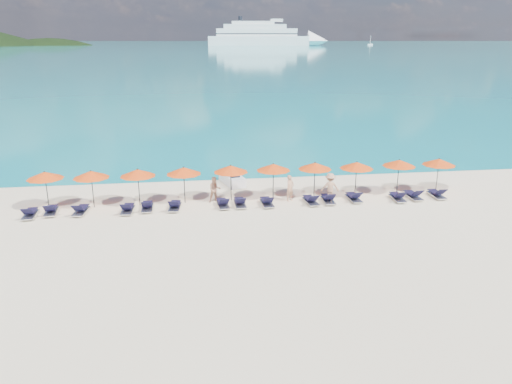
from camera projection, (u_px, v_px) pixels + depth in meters
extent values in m
plane|color=beige|center=(264.00, 231.00, 25.98)|extent=(1400.00, 1400.00, 0.00)
cube|color=#1FA9B2|center=(188.00, 44.00, 650.07)|extent=(1600.00, 1300.00, 0.01)
ellipsoid|color=black|center=(53.00, 79.00, 546.77)|extent=(162.00, 126.00, 85.50)
cube|color=white|center=(258.00, 41.00, 525.74)|extent=(106.51, 29.41, 9.56)
cone|color=white|center=(318.00, 41.00, 527.88)|extent=(23.00, 23.00, 21.03)
cube|color=white|center=(257.00, 32.00, 523.10)|extent=(85.30, 24.48, 7.65)
cube|color=white|center=(255.00, 27.00, 521.32)|extent=(66.28, 20.71, 4.78)
cube|color=white|center=(253.00, 23.00, 520.11)|extent=(45.07, 15.78, 3.35)
cube|color=black|center=(257.00, 34.00, 523.53)|extent=(86.37, 24.77, 0.86)
cube|color=black|center=(257.00, 30.00, 522.53)|extent=(84.24, 24.18, 0.86)
cylinder|color=black|center=(240.00, 19.00, 518.52)|extent=(4.21, 4.21, 5.26)
cube|color=white|center=(296.00, 44.00, 548.77)|extent=(6.09, 2.03, 1.63)
cylinder|color=white|center=(296.00, 39.00, 547.19)|extent=(0.37, 0.37, 10.16)
cube|color=white|center=(370.00, 44.00, 548.56)|extent=(5.72, 1.91, 1.52)
cylinder|color=white|center=(370.00, 40.00, 547.08)|extent=(0.34, 0.34, 9.53)
cube|color=white|center=(232.00, 179.00, 34.12)|extent=(1.71, 2.90, 0.62)
cube|color=black|center=(233.00, 174.00, 33.78)|extent=(0.85, 1.25, 0.40)
cylinder|color=black|center=(229.00, 168.00, 34.53)|extent=(0.62, 0.23, 0.07)
imported|color=tan|center=(290.00, 188.00, 30.52)|extent=(0.71, 0.67, 1.62)
imported|color=tan|center=(215.00, 190.00, 30.28)|extent=(0.84, 0.57, 1.59)
imported|color=tan|center=(330.00, 187.00, 30.54)|extent=(1.18, 0.66, 1.74)
cylinder|color=black|center=(47.00, 190.00, 29.09)|extent=(0.05, 0.05, 2.20)
cone|color=#DF430E|center=(45.00, 175.00, 28.81)|extent=(2.10, 2.10, 0.42)
sphere|color=black|center=(44.00, 172.00, 28.75)|extent=(0.08, 0.08, 0.08)
cylinder|color=black|center=(93.00, 189.00, 29.27)|extent=(0.05, 0.05, 2.20)
cone|color=#DF430E|center=(91.00, 174.00, 29.00)|extent=(2.10, 2.10, 0.42)
sphere|color=black|center=(91.00, 171.00, 28.93)|extent=(0.08, 0.08, 0.08)
cylinder|color=black|center=(139.00, 188.00, 29.63)|extent=(0.05, 0.05, 2.20)
cone|color=#DF430E|center=(138.00, 173.00, 29.36)|extent=(2.10, 2.10, 0.42)
sphere|color=black|center=(137.00, 169.00, 29.29)|extent=(0.08, 0.08, 0.08)
cylinder|color=black|center=(184.00, 185.00, 30.08)|extent=(0.05, 0.05, 2.20)
cone|color=#DF430E|center=(184.00, 171.00, 29.80)|extent=(2.10, 2.10, 0.42)
sphere|color=black|center=(184.00, 167.00, 29.74)|extent=(0.08, 0.08, 0.08)
cylinder|color=black|center=(231.00, 183.00, 30.51)|extent=(0.05, 0.05, 2.20)
cone|color=#DF430E|center=(231.00, 169.00, 30.23)|extent=(2.10, 2.10, 0.42)
sphere|color=black|center=(231.00, 165.00, 30.17)|extent=(0.08, 0.08, 0.08)
cylinder|color=black|center=(273.00, 182.00, 30.87)|extent=(0.05, 0.05, 2.20)
cone|color=#DF430E|center=(273.00, 167.00, 30.60)|extent=(2.10, 2.10, 0.42)
sphere|color=black|center=(273.00, 164.00, 30.53)|extent=(0.08, 0.08, 0.08)
cylinder|color=black|center=(314.00, 180.00, 31.17)|extent=(0.05, 0.05, 2.20)
cone|color=#DF430E|center=(315.00, 166.00, 30.90)|extent=(2.10, 2.10, 0.42)
sphere|color=black|center=(315.00, 162.00, 30.83)|extent=(0.08, 0.08, 0.08)
cylinder|color=black|center=(356.00, 179.00, 31.33)|extent=(0.05, 0.05, 2.20)
cone|color=#DF430E|center=(357.00, 165.00, 31.05)|extent=(2.10, 2.10, 0.42)
sphere|color=black|center=(357.00, 162.00, 30.99)|extent=(0.08, 0.08, 0.08)
cylinder|color=black|center=(398.00, 177.00, 31.88)|extent=(0.05, 0.05, 2.20)
cone|color=#DF430E|center=(399.00, 163.00, 31.61)|extent=(2.10, 2.10, 0.42)
sphere|color=black|center=(399.00, 160.00, 31.54)|extent=(0.08, 0.08, 0.08)
cylinder|color=black|center=(437.00, 176.00, 32.15)|extent=(0.05, 0.05, 2.20)
cone|color=#DF430E|center=(439.00, 162.00, 31.88)|extent=(2.10, 2.10, 0.42)
sphere|color=black|center=(439.00, 159.00, 31.81)|extent=(0.08, 0.08, 0.08)
cube|color=silver|center=(30.00, 215.00, 27.94)|extent=(0.69, 1.72, 0.06)
cube|color=black|center=(31.00, 211.00, 28.13)|extent=(0.59, 1.12, 0.04)
cube|color=black|center=(27.00, 211.00, 27.30)|extent=(0.57, 0.56, 0.43)
cube|color=silver|center=(51.00, 212.00, 28.42)|extent=(0.78, 1.75, 0.06)
cube|color=black|center=(51.00, 208.00, 28.61)|extent=(0.65, 1.15, 0.04)
cube|color=black|center=(49.00, 208.00, 27.79)|extent=(0.60, 0.59, 0.43)
cube|color=silver|center=(81.00, 211.00, 28.47)|extent=(0.79, 1.75, 0.06)
cube|color=black|center=(82.00, 207.00, 28.66)|extent=(0.66, 1.15, 0.04)
cube|color=black|center=(77.00, 208.00, 27.83)|extent=(0.60, 0.59, 0.43)
cube|color=silver|center=(128.00, 210.00, 28.68)|extent=(0.71, 1.73, 0.06)
cube|color=black|center=(128.00, 206.00, 28.87)|extent=(0.61, 1.13, 0.04)
cube|color=black|center=(125.00, 207.00, 28.03)|extent=(0.58, 0.57, 0.43)
cube|color=silver|center=(147.00, 208.00, 29.07)|extent=(0.64, 1.71, 0.06)
cube|color=black|center=(147.00, 204.00, 29.26)|extent=(0.56, 1.11, 0.04)
cube|color=black|center=(146.00, 204.00, 28.43)|extent=(0.56, 0.54, 0.43)
cube|color=silver|center=(175.00, 207.00, 29.19)|extent=(0.79, 1.75, 0.06)
cube|color=black|center=(175.00, 203.00, 29.38)|extent=(0.66, 1.15, 0.04)
cube|color=black|center=(173.00, 203.00, 28.54)|extent=(0.60, 0.59, 0.43)
cube|color=silver|center=(223.00, 205.00, 29.59)|extent=(0.77, 1.75, 0.06)
cube|color=black|center=(222.00, 201.00, 29.77)|extent=(0.65, 1.15, 0.04)
cube|color=black|center=(224.00, 201.00, 28.95)|extent=(0.60, 0.58, 0.43)
cube|color=silver|center=(240.00, 204.00, 29.73)|extent=(0.64, 1.71, 0.06)
cube|color=black|center=(240.00, 200.00, 29.92)|extent=(0.57, 1.11, 0.04)
cube|color=black|center=(241.00, 200.00, 29.09)|extent=(0.56, 0.54, 0.43)
cube|color=silver|center=(267.00, 203.00, 29.85)|extent=(0.69, 1.73, 0.06)
cube|color=black|center=(266.00, 199.00, 30.03)|extent=(0.60, 1.12, 0.04)
cube|color=black|center=(269.00, 200.00, 29.21)|extent=(0.57, 0.56, 0.43)
cube|color=silver|center=(311.00, 201.00, 30.17)|extent=(0.75, 1.74, 0.06)
cube|color=black|center=(310.00, 198.00, 30.36)|extent=(0.64, 1.14, 0.04)
cube|color=black|center=(314.00, 198.00, 29.54)|extent=(0.59, 0.58, 0.43)
cube|color=silver|center=(328.00, 200.00, 30.40)|extent=(0.68, 1.72, 0.06)
cube|color=black|center=(327.00, 197.00, 30.59)|extent=(0.59, 1.12, 0.04)
cube|color=black|center=(330.00, 197.00, 29.75)|extent=(0.57, 0.56, 0.43)
cube|color=silver|center=(354.00, 199.00, 30.72)|extent=(0.66, 1.71, 0.06)
cube|color=black|center=(352.00, 195.00, 30.91)|extent=(0.58, 1.11, 0.04)
cube|color=black|center=(357.00, 195.00, 30.08)|extent=(0.56, 0.55, 0.43)
cube|color=silver|center=(397.00, 198.00, 30.79)|extent=(0.71, 1.73, 0.06)
cube|color=black|center=(396.00, 194.00, 30.98)|extent=(0.61, 1.13, 0.04)
cube|color=black|center=(401.00, 195.00, 30.14)|extent=(0.58, 0.56, 0.43)
cube|color=silver|center=(413.00, 197.00, 31.11)|extent=(0.70, 1.73, 0.06)
cube|color=black|center=(411.00, 193.00, 31.29)|extent=(0.60, 1.12, 0.04)
cube|color=black|center=(418.00, 193.00, 30.47)|extent=(0.57, 0.56, 0.43)
cube|color=silver|center=(437.00, 195.00, 31.36)|extent=(0.65, 1.71, 0.06)
cube|color=black|center=(435.00, 192.00, 31.54)|extent=(0.57, 1.11, 0.04)
cube|color=black|center=(441.00, 192.00, 30.71)|extent=(0.56, 0.55, 0.43)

